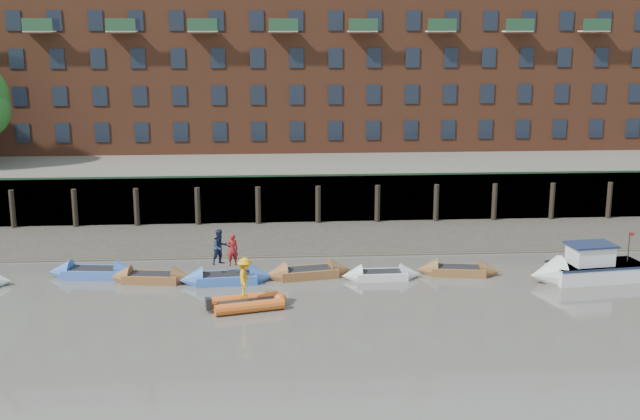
{
  "coord_description": "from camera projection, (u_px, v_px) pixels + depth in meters",
  "views": [
    {
      "loc": [
        -1.37,
        -30.43,
        12.94
      ],
      "look_at": [
        1.48,
        12.0,
        3.2
      ],
      "focal_mm": 45.0,
      "sensor_mm": 36.0,
      "label": 1
    }
  ],
  "objects": [
    {
      "name": "motor_launch",
      "position": [
        578.0,
        269.0,
        41.67
      ],
      "size": [
        6.31,
        2.76,
        2.52
      ],
      "rotation": [
        0.0,
        0.0,
        3.27
      ],
      "color": "silver",
      "rests_on": "ground"
    },
    {
      "name": "rowboat_2",
      "position": [
        152.0,
        278.0,
        41.6
      ],
      "size": [
        4.59,
        1.86,
        1.29
      ],
      "rotation": [
        0.0,
        0.0,
        -0.13
      ],
      "color": "brown",
      "rests_on": "ground"
    },
    {
      "name": "rowboat_3",
      "position": [
        226.0,
        278.0,
        41.43
      ],
      "size": [
        4.93,
        1.84,
        1.4
      ],
      "rotation": [
        0.0,
        0.0,
        0.09
      ],
      "color": "#3964BA",
      "rests_on": "ground"
    },
    {
      "name": "apartment_terrace",
      "position": [
        282.0,
        28.0,
        65.69
      ],
      "size": [
        80.6,
        15.56,
        20.98
      ],
      "color": "brown",
      "rests_on": "bank_terrace"
    },
    {
      "name": "rib_tender",
      "position": [
        250.0,
        303.0,
        37.69
      ],
      "size": [
        3.67,
        2.44,
        0.62
      ],
      "rotation": [
        0.0,
        0.0,
        0.25
      ],
      "color": "#D35A1B",
      "rests_on": "ground"
    },
    {
      "name": "rowboat_4",
      "position": [
        308.0,
        273.0,
        42.38
      ],
      "size": [
        4.94,
        2.25,
        1.38
      ],
      "rotation": [
        0.0,
        0.0,
        0.19
      ],
      "color": "brown",
      "rests_on": "ground"
    },
    {
      "name": "river_wall",
      "position": [
        288.0,
        199.0,
        53.98
      ],
      "size": [
        110.0,
        1.23,
        3.3
      ],
      "color": "#2D2A26",
      "rests_on": "ground"
    },
    {
      "name": "mud_band",
      "position": [
        292.0,
        254.0,
        46.77
      ],
      "size": [
        110.0,
        1.6,
        0.1
      ],
      "primitive_type": "cube",
      "color": "#4C4336",
      "rests_on": "ground"
    },
    {
      "name": "ground",
      "position": [
        304.0,
        353.0,
        32.57
      ],
      "size": [
        220.0,
        220.0,
        0.0
      ],
      "primitive_type": "plane",
      "color": "#5D5950",
      "rests_on": "ground"
    },
    {
      "name": "rowboat_6",
      "position": [
        458.0,
        270.0,
        42.81
      ],
      "size": [
        4.56,
        1.97,
        1.28
      ],
      "rotation": [
        0.0,
        0.0,
        -0.16
      ],
      "color": "brown",
      "rests_on": "ground"
    },
    {
      "name": "rowboat_1",
      "position": [
        94.0,
        272.0,
        42.38
      ],
      "size": [
        5.01,
        1.96,
        1.42
      ],
      "rotation": [
        0.0,
        0.0,
        -0.11
      ],
      "color": "#3964BA",
      "rests_on": "ground"
    },
    {
      "name": "person_rower_b",
      "position": [
        220.0,
        247.0,
        41.25
      ],
      "size": [
        1.14,
        1.09,
        1.86
      ],
      "primitive_type": "imported",
      "rotation": [
        0.0,
        0.0,
        0.6
      ],
      "color": "#19233F",
      "rests_on": "rowboat_3"
    },
    {
      "name": "rowboat_5",
      "position": [
        381.0,
        275.0,
        42.07
      ],
      "size": [
        4.19,
        1.29,
        1.21
      ],
      "rotation": [
        0.0,
        0.0,
        0.02
      ],
      "color": "silver",
      "rests_on": "ground"
    },
    {
      "name": "bank_terrace",
      "position": [
        283.0,
        165.0,
        67.22
      ],
      "size": [
        110.0,
        28.0,
        3.2
      ],
      "primitive_type": "cube",
      "color": "#5E594D",
      "rests_on": "ground"
    },
    {
      "name": "person_rib_crew",
      "position": [
        245.0,
        277.0,
        37.38
      ],
      "size": [
        0.78,
        1.27,
        1.9
      ],
      "primitive_type": "imported",
      "rotation": [
        0.0,
        0.0,
        1.51
      ],
      "color": "orange",
      "rests_on": "rib_tender"
    },
    {
      "name": "foreshore",
      "position": [
        290.0,
        239.0,
        50.08
      ],
      "size": [
        110.0,
        8.0,
        0.5
      ],
      "primitive_type": "cube",
      "color": "#3D382F",
      "rests_on": "ground"
    },
    {
      "name": "person_rower_a",
      "position": [
        232.0,
        250.0,
        41.08
      ],
      "size": [
        0.7,
        0.56,
        1.68
      ],
      "primitive_type": "imported",
      "rotation": [
        0.0,
        0.0,
        3.44
      ],
      "color": "maroon",
      "rests_on": "rowboat_3"
    }
  ]
}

